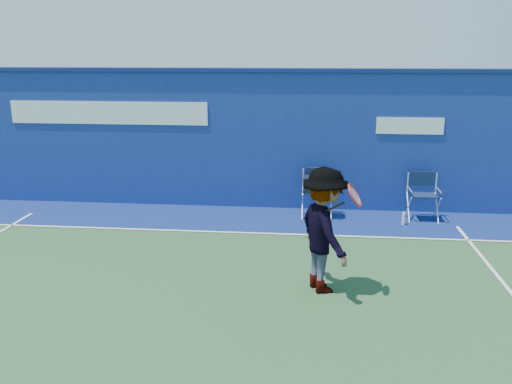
# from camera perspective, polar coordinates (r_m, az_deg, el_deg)

# --- Properties ---
(ground) EXTENTS (80.00, 80.00, 0.00)m
(ground) POSITION_cam_1_polar(r_m,az_deg,el_deg) (7.71, -6.19, -12.10)
(ground) COLOR #284C2A
(ground) RESTS_ON ground
(stadium_wall) EXTENTS (24.00, 0.50, 3.08)m
(stadium_wall) POSITION_cam_1_polar(r_m,az_deg,el_deg) (12.16, -1.42, 5.71)
(stadium_wall) COLOR navy
(stadium_wall) RESTS_ON ground
(out_of_bounds_strip) EXTENTS (24.00, 1.80, 0.01)m
(out_of_bounds_strip) POSITION_cam_1_polar(r_m,az_deg,el_deg) (11.46, -2.03, -2.83)
(out_of_bounds_strip) COLOR navy
(out_of_bounds_strip) RESTS_ON ground
(court_lines) EXTENTS (24.00, 12.00, 0.01)m
(court_lines) POSITION_cam_1_polar(r_m,az_deg,el_deg) (8.23, -5.33, -10.15)
(court_lines) COLOR white
(court_lines) RESTS_ON out_of_bounds_strip
(directors_chair_left) EXTENTS (0.61, 0.56, 1.02)m
(directors_chair_left) POSITION_cam_1_polar(r_m,az_deg,el_deg) (11.57, 6.44, -0.51)
(directors_chair_left) COLOR silver
(directors_chair_left) RESTS_ON ground
(directors_chair_right) EXTENTS (0.59, 0.53, 0.98)m
(directors_chair_right) POSITION_cam_1_polar(r_m,az_deg,el_deg) (11.85, 17.13, -1.36)
(directors_chair_right) COLOR silver
(directors_chair_right) RESTS_ON ground
(water_bottle) EXTENTS (0.07, 0.07, 0.26)m
(water_bottle) POSITION_cam_1_polar(r_m,az_deg,el_deg) (11.44, 15.28, -2.73)
(water_bottle) COLOR silver
(water_bottle) RESTS_ON ground
(tennis_player) EXTENTS (1.12, 1.38, 1.86)m
(tennis_player) POSITION_cam_1_polar(r_m,az_deg,el_deg) (7.95, 7.20, -4.00)
(tennis_player) COLOR #EA4738
(tennis_player) RESTS_ON ground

